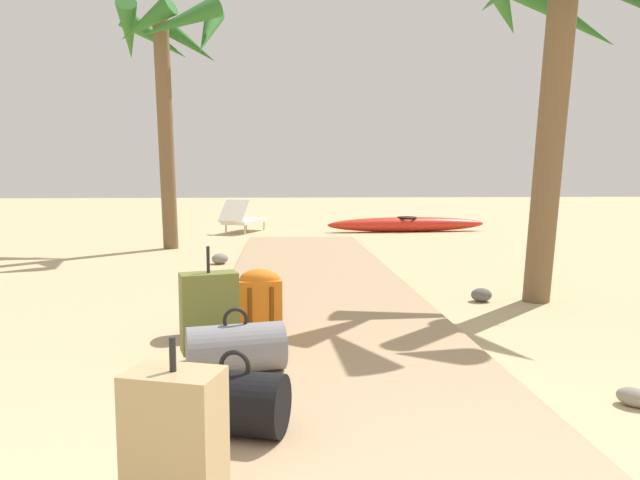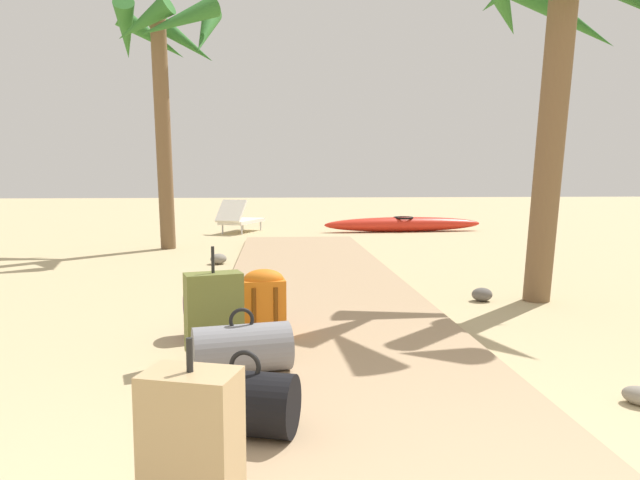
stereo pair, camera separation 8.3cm
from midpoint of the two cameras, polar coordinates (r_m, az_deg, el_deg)
The scene contains 15 objects.
ground_plane at distance 5.95m, azimuth 0.79°, elevation -7.01°, with size 60.00×60.00×0.00m, color tan.
boardwalk at distance 7.00m, azimuth 0.08°, elevation -4.64°, with size 2.13×10.91×0.08m, color tan.
duffel_bag_purple at distance 5.21m, azimuth -8.89°, elevation -6.12°, with size 0.73×0.54×0.46m.
suitcase_olive at distance 4.44m, azimuth -10.02°, elevation -6.78°, with size 0.45×0.31×0.77m.
suitcase_tan at distance 2.30m, azimuth -12.60°, elevation -19.21°, with size 0.38×0.30×0.72m.
duffel_bag_black at distance 3.09m, azimuth -7.31°, elevation -15.14°, with size 0.56×0.44×0.43m.
duffel_bag_grey at distance 3.97m, azimuth -7.45°, elevation -10.23°, with size 0.68×0.45×0.43m.
backpack_orange at distance 4.78m, azimuth -5.27°, elevation -5.83°, with size 0.36×0.27×0.54m.
palm_tree_far_left at distance 11.32m, azimuth -13.94°, elevation 16.76°, with size 2.06×2.32×4.46m.
palm_tree_near_right at distance 6.87m, azimuth 22.16°, elevation 18.06°, with size 1.98×2.01×3.78m.
lounge_chair at distance 14.21m, azimuth -7.23°, elevation 2.03°, with size 1.12×1.65×0.79m.
kayak at distance 14.48m, azimuth 8.44°, elevation 1.50°, with size 3.88×0.77×0.36m.
rock_right_mid at distance 4.11m, azimuth 28.36°, elevation -13.08°, with size 0.20×0.14×0.11m, color gray.
rock_left_near at distance 9.28m, azimuth -9.30°, elevation -1.78°, with size 0.24×0.26×0.16m, color gray.
rock_right_near at distance 6.70m, azimuth 15.52°, elevation -5.08°, with size 0.20×0.22×0.15m, color #5B5651.
Camera 1 is at (-0.42, -1.41, 1.36)m, focal length 33.47 mm.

